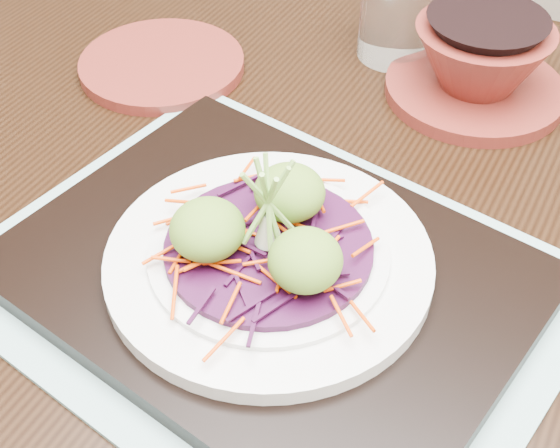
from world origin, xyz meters
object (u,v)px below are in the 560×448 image
at_px(white_plate, 269,259).
at_px(terracotta_bowl_set, 479,66).
at_px(dining_table, 335,341).
at_px(water_glass, 399,6).
at_px(serving_tray, 269,274).
at_px(terracotta_side_plate, 162,64).

relative_size(white_plate, terracotta_bowl_set, 1.07).
xyz_separation_m(dining_table, water_glass, (-0.05, 0.30, 0.16)).
bearing_deg(water_glass, serving_tray, -87.55).
bearing_deg(terracotta_bowl_set, terracotta_side_plate, -164.66).
bearing_deg(water_glass, white_plate, -87.55).
xyz_separation_m(terracotta_side_plate, water_glass, (0.21, 0.12, 0.05)).
bearing_deg(serving_tray, water_glass, 106.17).
height_order(water_glass, terracotta_bowl_set, water_glass).
bearing_deg(dining_table, white_plate, -122.48).
distance_m(serving_tray, terracotta_side_plate, 0.32).
height_order(serving_tray, terracotta_side_plate, serving_tray).
bearing_deg(terracotta_side_plate, white_plate, -45.48).
distance_m(dining_table, serving_tray, 0.14).
bearing_deg(white_plate, terracotta_bowl_set, 75.54).
xyz_separation_m(serving_tray, terracotta_side_plate, (-0.22, 0.23, -0.01)).
bearing_deg(dining_table, terracotta_bowl_set, 84.97).
bearing_deg(serving_tray, dining_table, 67.14).
relative_size(dining_table, white_plate, 5.73).
bearing_deg(serving_tray, terracotta_bowl_set, 89.27).
xyz_separation_m(water_glass, terracotta_bowl_set, (0.09, -0.04, -0.02)).
height_order(dining_table, water_glass, water_glass).
relative_size(serving_tray, terracotta_bowl_set, 1.64).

